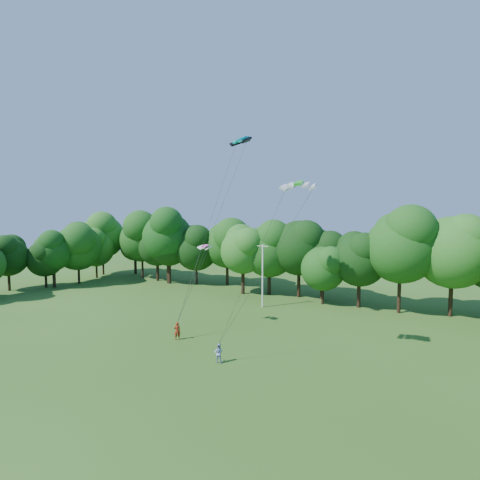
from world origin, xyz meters
The scene contains 10 objects.
ground centered at (0.00, 0.00, 0.00)m, with size 160.00×160.00×0.00m, color #2C4E15.
utility_pole centered at (-4.37, 28.55, 4.42)m, with size 1.73×0.22×8.62m.
kite_flyer_left centered at (-5.34, 12.48, 0.91)m, with size 0.67×0.44×1.83m, color maroon.
kite_flyer_right centered at (1.63, 10.07, 0.84)m, with size 0.82×0.64×1.68m, color #97A9D2.
kite_teal centered at (-2.43, 20.04, 21.15)m, with size 3.12×2.32×0.69m.
kite_green centered at (7.12, 14.25, 15.52)m, with size 3.20×1.94×0.53m.
kite_pink centered at (-5.53, 17.40, 9.24)m, with size 1.68×0.90×0.31m.
tree_back_west centered at (-27.22, 34.17, 9.01)m, with size 9.93×9.93×14.44m.
tree_back_center centered at (0.79, 37.52, 6.98)m, with size 7.68×7.68×11.18m.
tree_flank_west centered at (-41.19, 20.80, 6.58)m, with size 7.25×7.25×10.55m.
Camera 1 is at (20.27, -15.51, 13.12)m, focal length 28.00 mm.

